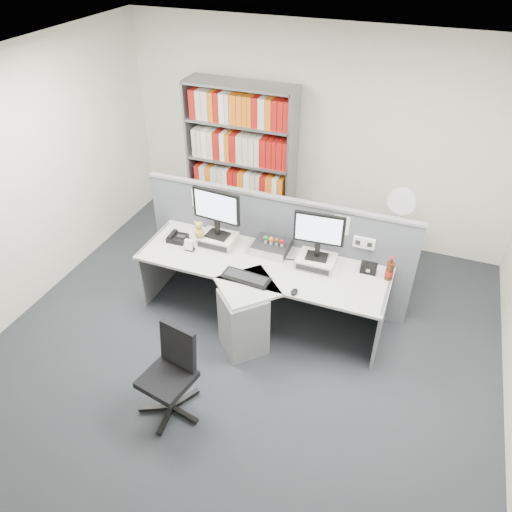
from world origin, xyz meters
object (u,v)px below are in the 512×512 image
at_px(desk_calendar, 189,246).
at_px(desk_fan, 401,204).
at_px(cola_bottle, 390,271).
at_px(desk, 254,295).
at_px(filing_cabinet, 391,254).
at_px(office_chair, 172,371).
at_px(mouse, 294,292).
at_px(keyboard, 246,278).
at_px(speaker, 369,268).
at_px(monitor_left, 216,210).
at_px(desktop_pc, 271,247).
at_px(monitor_right, 319,232).
at_px(shelving_unit, 241,163).
at_px(desk_phone, 177,238).

distance_m(desk_calendar, desk_fan, 2.37).
relative_size(cola_bottle, desk_fan, 0.49).
distance_m(cola_bottle, desk_fan, 1.00).
bearing_deg(desk, filing_cabinet, 49.39).
bearing_deg(office_chair, mouse, 54.60).
height_order(keyboard, speaker, speaker).
bearing_deg(office_chair, filing_cabinet, 59.89).
distance_m(desk_calendar, cola_bottle, 2.07).
xyz_separation_m(monitor_left, desk_fan, (1.77, 1.02, -0.11)).
bearing_deg(cola_bottle, speaker, 170.66).
xyz_separation_m(desktop_pc, speaker, (1.03, -0.01, 0.00)).
height_order(monitor_right, shelving_unit, shelving_unit).
height_order(desk, monitor_right, monitor_right).
bearing_deg(mouse, cola_bottle, 34.40).
distance_m(speaker, filing_cabinet, 1.04).
xyz_separation_m(mouse, speaker, (0.59, 0.58, 0.03)).
distance_m(keyboard, desk_fan, 1.96).
distance_m(keyboard, desk_phone, 1.03).
height_order(desk, desk_calendar, desk_calendar).
bearing_deg(mouse, office_chair, -125.40).
distance_m(desk, speaker, 1.19).
distance_m(desktop_pc, speaker, 1.03).
xyz_separation_m(mouse, desk_calendar, (-1.26, 0.28, 0.03)).
height_order(keyboard, desk_phone, desk_phone).
distance_m(desktop_pc, shelving_unit, 1.67).
distance_m(shelving_unit, filing_cabinet, 2.24).
xyz_separation_m(desk, desk_fan, (1.20, 1.40, 0.58)).
height_order(desktop_pc, mouse, desktop_pc).
height_order(monitor_left, monitor_right, monitor_left).
xyz_separation_m(keyboard, cola_bottle, (1.31, 0.51, 0.08)).
bearing_deg(desk, desk_calendar, 168.60).
height_order(mouse, cola_bottle, cola_bottle).
xyz_separation_m(monitor_left, cola_bottle, (1.82, 0.04, -0.33)).
relative_size(speaker, cola_bottle, 0.62).
bearing_deg(office_chair, speaker, 50.60).
distance_m(mouse, filing_cabinet, 1.74).
relative_size(monitor_right, speaker, 3.16).
bearing_deg(keyboard, desk_fan, 49.81).
height_order(monitor_right, keyboard, monitor_right).
height_order(desk_phone, filing_cabinet, desk_phone).
xyz_separation_m(cola_bottle, filing_cabinet, (-0.05, 0.98, -0.47)).
bearing_deg(office_chair, desktop_pc, 79.08).
distance_m(desk, desk_phone, 1.09).
distance_m(desk, cola_bottle, 1.37).
distance_m(keyboard, cola_bottle, 1.40).
distance_m(monitor_right, office_chair, 1.90).
bearing_deg(desk_calendar, monitor_right, 9.48).
height_order(monitor_left, speaker, monitor_left).
height_order(desk_phone, shelving_unit, shelving_unit).
distance_m(monitor_left, desktop_pc, 0.70).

